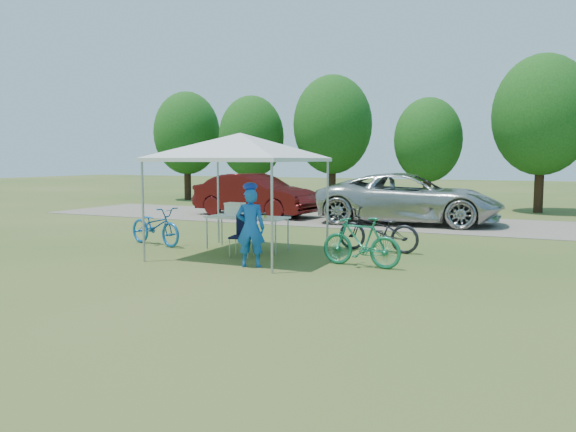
% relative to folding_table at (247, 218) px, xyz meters
% --- Properties ---
extents(ground, '(100.00, 100.00, 0.00)m').
position_rel_folding_table_xyz_m(ground, '(0.27, -0.80, -0.75)').
color(ground, '#2D5119').
rests_on(ground, ground).
extents(gravel_strip, '(24.00, 5.00, 0.02)m').
position_rel_folding_table_xyz_m(gravel_strip, '(0.27, 7.20, -0.74)').
color(gravel_strip, gray).
rests_on(gravel_strip, ground).
extents(canopy, '(4.53, 4.53, 3.00)m').
position_rel_folding_table_xyz_m(canopy, '(0.27, -0.80, 1.90)').
color(canopy, '#A5A5AA').
rests_on(canopy, ground).
extents(treeline, '(24.89, 4.28, 6.30)m').
position_rel_folding_table_xyz_m(treeline, '(-0.02, 13.25, 2.78)').
color(treeline, '#382314').
rests_on(treeline, ground).
extents(folding_table, '(1.93, 0.80, 0.79)m').
position_rel_folding_table_xyz_m(folding_table, '(0.00, 0.00, 0.00)').
color(folding_table, white).
rests_on(folding_table, ground).
extents(folding_chair, '(0.55, 0.57, 0.92)m').
position_rel_folding_table_xyz_m(folding_chair, '(0.36, -0.82, -0.21)').
color(folding_chair, black).
rests_on(folding_chair, ground).
extents(cooler, '(0.44, 0.30, 0.32)m').
position_rel_folding_table_xyz_m(cooler, '(-0.33, 0.00, 0.20)').
color(cooler, white).
rests_on(cooler, folding_table).
extents(ice_cream_cup, '(0.07, 0.07, 0.05)m').
position_rel_folding_table_xyz_m(ice_cream_cup, '(0.50, -0.05, 0.07)').
color(ice_cream_cup, gold).
rests_on(ice_cream_cup, folding_table).
extents(cyclist, '(0.67, 0.55, 1.58)m').
position_rel_folding_table_xyz_m(cyclist, '(1.10, -1.89, 0.04)').
color(cyclist, blue).
rests_on(cyclist, ground).
extents(bike_blue, '(1.94, 1.09, 0.96)m').
position_rel_folding_table_xyz_m(bike_blue, '(-2.45, -0.32, -0.27)').
color(bike_blue, '#135AA8').
rests_on(bike_blue, ground).
extents(bike_green, '(1.72, 0.67, 1.01)m').
position_rel_folding_table_xyz_m(bike_green, '(3.11, -0.96, -0.25)').
color(bike_green, '#19744D').
rests_on(bike_green, ground).
extents(bike_dark, '(2.00, 0.82, 1.03)m').
position_rel_folding_table_xyz_m(bike_dark, '(2.92, 0.99, -0.24)').
color(bike_dark, black).
rests_on(bike_dark, ground).
extents(minivan, '(6.23, 3.29, 1.67)m').
position_rel_folding_table_xyz_m(minivan, '(2.35, 6.92, 0.10)').
color(minivan, '#B5B6B1').
rests_on(minivan, gravel_strip).
extents(sedan, '(4.99, 2.29, 1.58)m').
position_rel_folding_table_xyz_m(sedan, '(-3.46, 7.03, 0.06)').
color(sedan, '#470C0B').
rests_on(sedan, gravel_strip).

